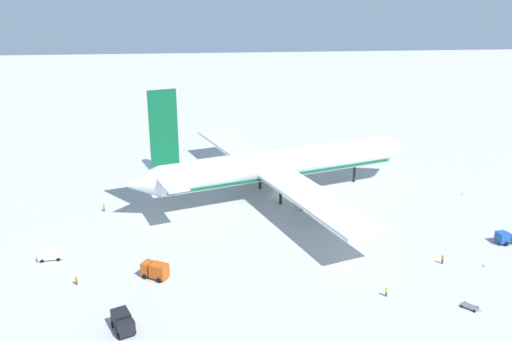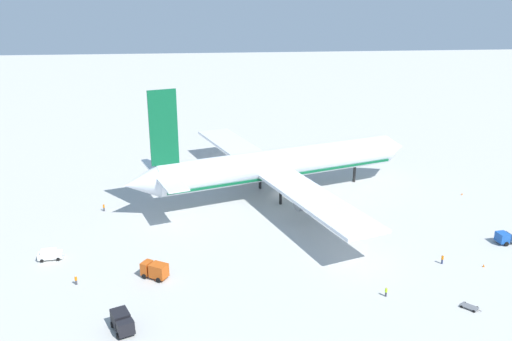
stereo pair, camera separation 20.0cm
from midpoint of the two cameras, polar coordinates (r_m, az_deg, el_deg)
name	(u,v)px [view 1 (the left image)]	position (r m, az deg, el deg)	size (l,w,h in m)	color
ground_plane	(281,194)	(128.52, 2.64, -2.51)	(600.00, 600.00, 0.00)	#B2B2AD
airliner	(277,165)	(125.45, 2.17, 0.61)	(70.71, 77.06, 27.22)	silver
service_truck_0	(512,236)	(115.37, 25.59, -6.34)	(6.65, 3.15, 2.28)	#194CA5
service_truck_1	(123,322)	(81.89, -14.07, -15.34)	(3.99, 5.25, 2.60)	black
service_truck_2	(155,270)	(93.65, -10.73, -10.36)	(4.96, 4.16, 2.77)	#BF4C14
service_van	(50,254)	(105.00, -21.12, -8.32)	(4.38, 2.45, 1.97)	white
baggage_cart_0	(470,307)	(91.10, 21.74, -13.31)	(2.72, 2.79, 0.40)	#595B60
ground_worker_0	(104,208)	(123.02, -15.93, -3.81)	(0.57, 0.57, 1.73)	#3F3F47
ground_worker_1	(387,292)	(89.96, 13.66, -12.42)	(0.55, 0.55, 1.63)	#3F3F47
ground_worker_2	(76,280)	(95.34, -18.64, -11.00)	(0.47, 0.47, 1.67)	#3F3F47
ground_worker_3	(443,259)	(102.36, 19.19, -8.89)	(0.56, 0.56, 1.76)	navy
traffic_cone_0	(462,194)	(136.89, 21.03, -2.32)	(0.36, 0.36, 0.55)	orange
traffic_cone_1	(484,265)	(104.23, 23.04, -9.26)	(0.36, 0.36, 0.55)	orange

